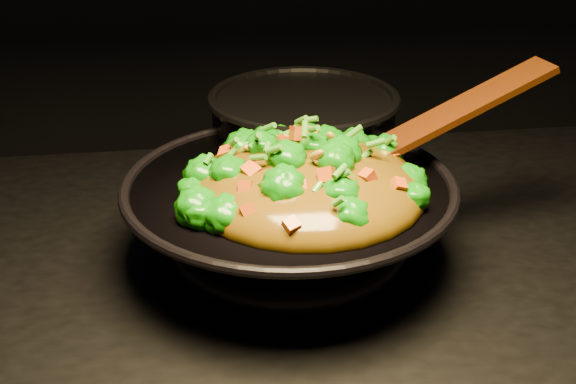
{
  "coord_description": "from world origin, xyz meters",
  "views": [
    {
      "loc": [
        -0.06,
        -0.61,
        1.35
      ],
      "look_at": [
        0.04,
        0.1,
        0.99
      ],
      "focal_mm": 45.0,
      "sensor_mm": 36.0,
      "label": 1
    }
  ],
  "objects": [
    {
      "name": "stir_fry",
      "position": [
        0.06,
        0.07,
        1.04
      ],
      "size": [
        0.26,
        0.26,
        0.09
      ],
      "primitive_type": null,
      "rotation": [
        0.0,
        0.0,
        0.03
      ],
      "color": "#137508",
      "rests_on": "wok"
    },
    {
      "name": "wok",
      "position": [
        0.04,
        0.09,
        0.95
      ],
      "size": [
        0.36,
        0.36,
        0.1
      ],
      "primitive_type": null,
      "rotation": [
        0.0,
        0.0,
        0.01
      ],
      "color": "black",
      "rests_on": "stovetop"
    },
    {
      "name": "back_pot",
      "position": [
        0.09,
        0.28,
        0.97
      ],
      "size": [
        0.27,
        0.27,
        0.14
      ],
      "primitive_type": "cylinder",
      "rotation": [
        0.0,
        0.0,
        0.15
      ],
      "color": "black",
      "rests_on": "stovetop"
    },
    {
      "name": "spatula",
      "position": [
        0.21,
        0.12,
        1.05
      ],
      "size": [
        0.29,
        0.09,
        0.12
      ],
      "primitive_type": "cube",
      "rotation": [
        0.0,
        -0.38,
        0.16
      ],
      "color": "#3E1808",
      "rests_on": "wok"
    }
  ]
}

